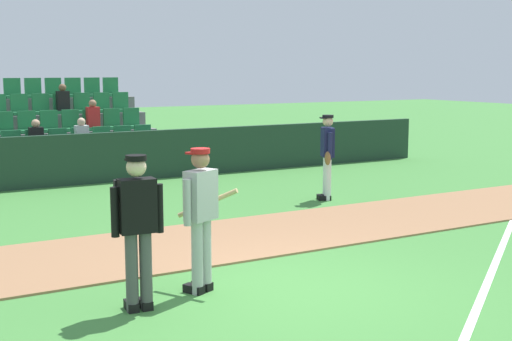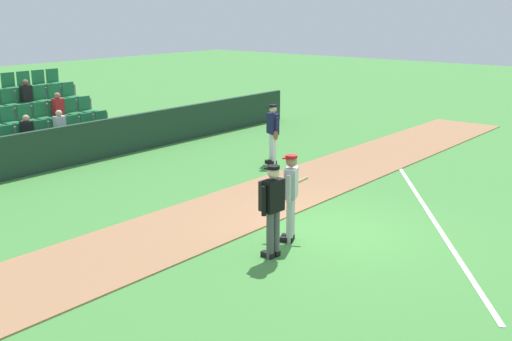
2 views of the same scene
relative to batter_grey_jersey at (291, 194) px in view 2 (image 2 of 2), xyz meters
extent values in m
plane|color=#42843A|center=(0.98, -0.49, -0.97)|extent=(80.00, 80.00, 0.00)
cube|color=#9E704C|center=(0.98, 2.14, -0.95)|extent=(28.00, 2.54, 0.03)
cube|color=white|center=(3.98, -0.99, -0.96)|extent=(9.81, 7.08, 0.01)
cube|color=#1E3828|center=(0.98, 8.59, -0.37)|extent=(20.00, 0.16, 1.20)
cube|color=slate|center=(0.98, 10.89, -0.82)|extent=(5.00, 3.80, 0.30)
cube|color=slate|center=(0.98, 9.61, -0.47)|extent=(4.90, 0.85, 0.40)
cube|color=#237542|center=(-0.39, 9.51, -0.22)|extent=(0.44, 0.40, 0.08)
cube|color=#237542|center=(-0.39, 9.73, 0.03)|extent=(0.44, 0.08, 0.50)
cube|color=#237542|center=(0.16, 9.51, -0.22)|extent=(0.44, 0.40, 0.08)
cube|color=#237542|center=(0.16, 9.73, 0.03)|extent=(0.44, 0.08, 0.50)
cube|color=black|center=(0.16, 9.56, 0.08)|extent=(0.32, 0.22, 0.52)
sphere|color=tan|center=(0.16, 9.56, 0.43)|extent=(0.20, 0.20, 0.20)
cube|color=#237542|center=(0.71, 9.51, -0.22)|extent=(0.44, 0.40, 0.08)
cube|color=#237542|center=(0.71, 9.73, 0.03)|extent=(0.44, 0.08, 0.50)
cube|color=#237542|center=(1.26, 9.51, -0.22)|extent=(0.44, 0.40, 0.08)
cube|color=#237542|center=(1.26, 9.73, 0.03)|extent=(0.44, 0.08, 0.50)
cube|color=silver|center=(1.26, 9.56, 0.08)|extent=(0.32, 0.22, 0.52)
sphere|color=beige|center=(1.26, 9.56, 0.43)|extent=(0.20, 0.20, 0.20)
cube|color=#237542|center=(1.81, 9.51, -0.22)|extent=(0.44, 0.40, 0.08)
cube|color=#237542|center=(1.81, 9.73, 0.03)|extent=(0.44, 0.08, 0.50)
cube|color=#237542|center=(2.36, 9.51, -0.22)|extent=(0.44, 0.40, 0.08)
cube|color=#237542|center=(2.36, 9.73, 0.03)|extent=(0.44, 0.08, 0.50)
cube|color=#237542|center=(2.91, 9.51, -0.22)|extent=(0.44, 0.40, 0.08)
cube|color=#237542|center=(2.91, 9.73, 0.03)|extent=(0.44, 0.08, 0.50)
cube|color=slate|center=(0.98, 10.46, -0.07)|extent=(4.90, 0.85, 0.40)
cube|color=#237542|center=(0.16, 10.36, 0.18)|extent=(0.44, 0.40, 0.08)
cube|color=#237542|center=(0.16, 10.58, 0.43)|extent=(0.44, 0.08, 0.50)
cube|color=#237542|center=(0.71, 10.36, 0.18)|extent=(0.44, 0.40, 0.08)
cube|color=#237542|center=(0.71, 10.58, 0.43)|extent=(0.44, 0.08, 0.50)
cube|color=#237542|center=(1.26, 10.36, 0.18)|extent=(0.44, 0.40, 0.08)
cube|color=#237542|center=(1.26, 10.58, 0.43)|extent=(0.44, 0.08, 0.50)
cube|color=#237542|center=(1.81, 10.36, 0.18)|extent=(0.44, 0.40, 0.08)
cube|color=#237542|center=(1.81, 10.58, 0.43)|extent=(0.44, 0.08, 0.50)
cube|color=red|center=(1.81, 10.41, 0.48)|extent=(0.32, 0.22, 0.52)
sphere|color=#9E7051|center=(1.81, 10.41, 0.83)|extent=(0.20, 0.20, 0.20)
cube|color=#237542|center=(2.36, 10.36, 0.18)|extent=(0.44, 0.40, 0.08)
cube|color=#237542|center=(2.36, 10.58, 0.43)|extent=(0.44, 0.08, 0.50)
cube|color=#237542|center=(2.91, 10.36, 0.18)|extent=(0.44, 0.40, 0.08)
cube|color=#237542|center=(2.91, 10.58, 0.43)|extent=(0.44, 0.08, 0.50)
cube|color=slate|center=(0.98, 11.31, 0.33)|extent=(4.90, 0.85, 0.40)
cube|color=#237542|center=(0.71, 11.21, 0.58)|extent=(0.44, 0.40, 0.08)
cube|color=#237542|center=(0.71, 11.43, 0.83)|extent=(0.44, 0.08, 0.50)
cube|color=#237542|center=(1.26, 11.21, 0.58)|extent=(0.44, 0.40, 0.08)
cube|color=#237542|center=(1.26, 11.43, 0.83)|extent=(0.44, 0.08, 0.50)
cube|color=black|center=(1.26, 11.26, 0.88)|extent=(0.32, 0.22, 0.52)
sphere|color=brown|center=(1.26, 11.26, 1.23)|extent=(0.20, 0.20, 0.20)
cube|color=#237542|center=(1.81, 11.21, 0.58)|extent=(0.44, 0.40, 0.08)
cube|color=#237542|center=(1.81, 11.43, 0.83)|extent=(0.44, 0.08, 0.50)
cube|color=#237542|center=(2.36, 11.21, 0.58)|extent=(0.44, 0.40, 0.08)
cube|color=#237542|center=(2.36, 11.43, 0.83)|extent=(0.44, 0.08, 0.50)
cube|color=#237542|center=(2.91, 11.21, 0.58)|extent=(0.44, 0.40, 0.08)
cube|color=#237542|center=(2.91, 11.43, 0.83)|extent=(0.44, 0.08, 0.50)
cube|color=slate|center=(0.98, 12.16, 0.73)|extent=(4.90, 0.85, 0.40)
cube|color=#237542|center=(1.26, 12.06, 0.98)|extent=(0.44, 0.40, 0.08)
cube|color=#237542|center=(1.26, 12.28, 1.23)|extent=(0.44, 0.08, 0.50)
cube|color=#237542|center=(1.81, 12.06, 0.98)|extent=(0.44, 0.40, 0.08)
cube|color=#237542|center=(1.81, 12.28, 1.23)|extent=(0.44, 0.08, 0.50)
cube|color=#237542|center=(2.36, 12.06, 0.98)|extent=(0.44, 0.40, 0.08)
cube|color=#237542|center=(2.36, 12.28, 1.23)|extent=(0.44, 0.08, 0.50)
cube|color=#237542|center=(2.91, 12.06, 0.98)|extent=(0.44, 0.40, 0.08)
cube|color=#237542|center=(2.91, 12.28, 1.23)|extent=(0.44, 0.08, 0.50)
cylinder|color=#B2B2B2|center=(-0.08, -0.04, -0.52)|extent=(0.14, 0.14, 0.90)
cylinder|color=#B2B2B2|center=(0.07, 0.03, -0.52)|extent=(0.14, 0.14, 0.90)
cube|color=black|center=(-0.10, 0.01, -0.92)|extent=(0.22, 0.29, 0.10)
cube|color=black|center=(0.04, 0.08, -0.92)|extent=(0.22, 0.29, 0.10)
cube|color=#B2B2B2|center=(0.00, -0.01, 0.23)|extent=(0.46, 0.37, 0.60)
cylinder|color=#B2B2B2|center=(-0.23, -0.12, 0.18)|extent=(0.09, 0.09, 0.55)
cylinder|color=#B2B2B2|center=(0.22, 0.10, 0.18)|extent=(0.09, 0.09, 0.55)
sphere|color=#9E7051|center=(0.00, -0.01, 0.66)|extent=(0.22, 0.22, 0.22)
cylinder|color=#B21919|center=(0.00, -0.01, 0.76)|extent=(0.23, 0.23, 0.06)
cube|color=#B21919|center=(-0.05, 0.08, 0.73)|extent=(0.21, 0.19, 0.02)
cylinder|color=tan|center=(0.18, 0.19, 0.08)|extent=(0.58, 0.63, 0.41)
cylinder|color=#4C4C4C|center=(-0.97, -0.24, -0.52)|extent=(0.14, 0.14, 0.90)
cylinder|color=#4C4C4C|center=(-0.81, -0.26, -0.52)|extent=(0.14, 0.14, 0.90)
cube|color=black|center=(-0.96, -0.18, -0.92)|extent=(0.14, 0.27, 0.10)
cube|color=black|center=(-0.80, -0.20, -0.92)|extent=(0.14, 0.27, 0.10)
cube|color=black|center=(-0.89, -0.25, 0.23)|extent=(0.42, 0.25, 0.60)
cylinder|color=black|center=(-1.14, -0.23, 0.18)|extent=(0.09, 0.09, 0.55)
cylinder|color=black|center=(-0.64, -0.27, 0.18)|extent=(0.09, 0.09, 0.55)
sphere|color=beige|center=(-0.89, -0.25, 0.66)|extent=(0.22, 0.22, 0.22)
cylinder|color=black|center=(-0.89, -0.25, 0.76)|extent=(0.23, 0.23, 0.06)
cube|color=black|center=(-0.88, -0.15, 0.73)|extent=(0.19, 0.13, 0.02)
cube|color=black|center=(-0.88, -0.12, 0.23)|extent=(0.45, 0.12, 0.56)
cylinder|color=white|center=(4.80, 4.09, -0.52)|extent=(0.14, 0.14, 0.90)
cylinder|color=white|center=(4.87, 4.23, -0.52)|extent=(0.14, 0.14, 0.90)
cube|color=black|center=(4.75, 4.11, -0.92)|extent=(0.29, 0.22, 0.10)
cube|color=black|center=(4.81, 4.26, -0.92)|extent=(0.29, 0.22, 0.10)
cube|color=#191E47|center=(4.83, 4.16, 0.23)|extent=(0.36, 0.45, 0.60)
cylinder|color=#191E47|center=(4.73, 3.93, 0.18)|extent=(0.09, 0.09, 0.55)
cylinder|color=#191E47|center=(4.94, 4.39, 0.18)|extent=(0.09, 0.09, 0.55)
sphere|color=beige|center=(4.83, 4.16, 0.66)|extent=(0.22, 0.22, 0.22)
cylinder|color=black|center=(4.83, 4.16, 0.76)|extent=(0.23, 0.23, 0.06)
cube|color=black|center=(4.74, 4.20, 0.73)|extent=(0.18, 0.21, 0.02)
ellipsoid|color=brown|center=(4.68, 3.93, -0.07)|extent=(0.19, 0.23, 0.28)
camera|label=1|loc=(-3.44, -7.35, 1.71)|focal=48.43mm
camera|label=2|loc=(-9.60, -6.92, 3.58)|focal=44.23mm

